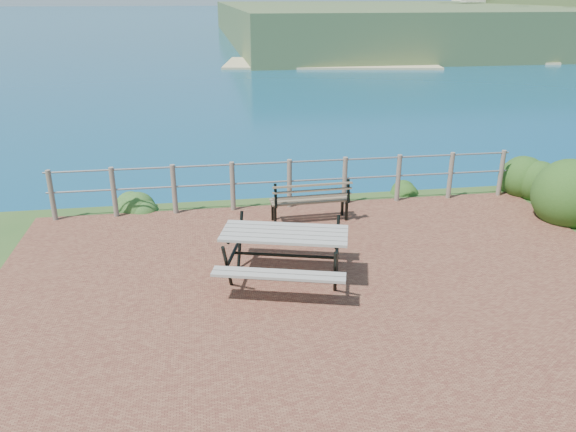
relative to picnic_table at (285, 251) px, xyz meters
name	(u,v)px	position (x,y,z in m)	size (l,w,h in m)	color
ground	(324,285)	(0.57, -0.25, -0.50)	(10.00, 7.00, 0.12)	brown
ocean	(199,6)	(0.57, 199.75, -0.50)	(1200.00, 1200.00, 0.00)	#145778
safety_railing	(289,181)	(0.57, 3.10, 0.07)	(9.40, 0.10, 1.00)	#6B5B4C
picnic_table	(285,251)	(0.00, 0.00, 0.00)	(2.01, 1.58, 0.79)	gray
park_bench	(310,194)	(0.83, 2.31, 0.06)	(1.52, 0.44, 0.85)	brown
shrub_right_edge	(518,195)	(5.64, 3.09, -0.50)	(1.12, 1.12, 1.59)	#244816
shrub_lip_west	(134,207)	(-2.60, 3.63, -0.50)	(0.75, 0.75, 0.48)	#214F1D
shrub_lip_east	(397,191)	(3.11, 3.74, -0.50)	(0.75, 0.75, 0.48)	#244816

